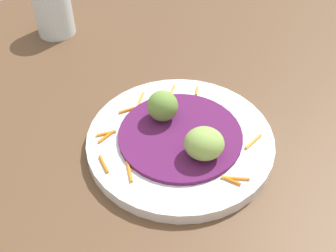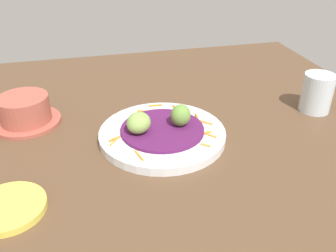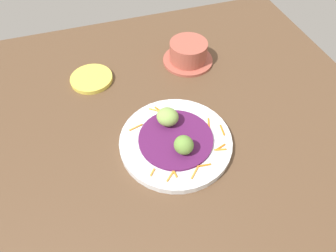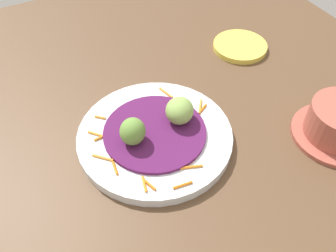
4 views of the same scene
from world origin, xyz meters
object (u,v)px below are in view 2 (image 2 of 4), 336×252
at_px(main_plate, 160,135).
at_px(side_plate_small, 8,208).
at_px(water_glass, 317,93).
at_px(terracotta_bowl, 25,111).
at_px(guac_scoop_left, 181,115).
at_px(guac_scoop_center, 139,123).

height_order(main_plate, side_plate_small, main_plate).
xyz_separation_m(side_plate_small, water_glass, (0.19, -0.65, 0.04)).
xyz_separation_m(side_plate_small, terracotta_bowl, (0.28, -0.00, 0.02)).
height_order(guac_scoop_left, guac_scoop_center, guac_scoop_left).
bearing_deg(main_plate, guac_scoop_left, -84.73).
height_order(guac_scoop_left, water_glass, water_glass).
height_order(side_plate_small, terracotta_bowl, terracotta_bowl).
distance_m(side_plate_small, terracotta_bowl, 0.28).
distance_m(guac_scoop_center, side_plate_small, 0.27).
height_order(main_plate, guac_scoop_center, guac_scoop_center).
bearing_deg(main_plate, side_plate_small, 118.86).
relative_size(guac_scoop_center, water_glass, 0.58).
distance_m(guac_scoop_left, guac_scoop_center, 0.09).
bearing_deg(guac_scoop_center, terracotta_bowl, 59.23).
bearing_deg(water_glass, main_plate, 95.59).
bearing_deg(terracotta_bowl, main_plate, -115.84).
relative_size(guac_scoop_left, terracotta_bowl, 0.31).
bearing_deg(side_plate_small, main_plate, -61.14).
bearing_deg(guac_scoop_left, terracotta_bowl, 68.00).
distance_m(guac_scoop_left, side_plate_small, 0.35).
bearing_deg(guac_scoop_center, water_glass, -84.44).
distance_m(guac_scoop_left, terracotta_bowl, 0.34).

